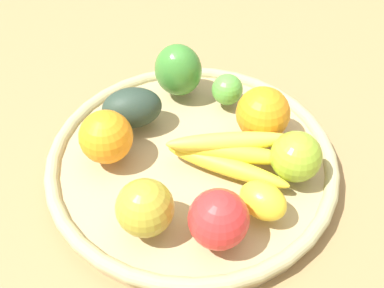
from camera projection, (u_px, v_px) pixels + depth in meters
name	position (u px, v px, depth m)	size (l,w,h in m)	color
ground_plane	(192.00, 170.00, 0.72)	(2.40, 2.40, 0.00)	#947649
basket	(192.00, 161.00, 0.70)	(0.43, 0.43, 0.04)	tan
lemon_0	(263.00, 201.00, 0.60)	(0.06, 0.05, 0.05)	yellow
avocado	(132.00, 108.00, 0.71)	(0.09, 0.06, 0.06)	#283B2F
lime_0	(227.00, 90.00, 0.75)	(0.05, 0.05, 0.05)	#56A73E
banana_bunch	(229.00, 154.00, 0.66)	(0.18, 0.10, 0.05)	yellow
orange_0	(263.00, 113.00, 0.69)	(0.08, 0.08, 0.08)	orange
bell_pepper	(178.00, 70.00, 0.76)	(0.08, 0.07, 0.09)	#3B812F
apple_2	(145.00, 208.00, 0.58)	(0.07, 0.07, 0.07)	#AB9E2E
orange_1	(106.00, 137.00, 0.66)	(0.08, 0.08, 0.08)	orange
apple_1	(219.00, 219.00, 0.57)	(0.08, 0.08, 0.08)	red
apple_0	(296.00, 157.00, 0.64)	(0.07, 0.07, 0.07)	#8CB12C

